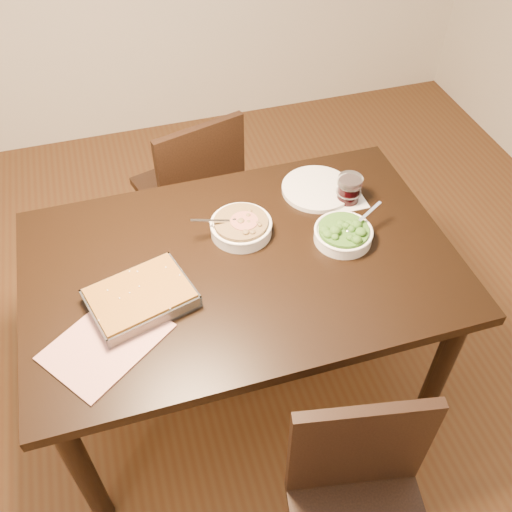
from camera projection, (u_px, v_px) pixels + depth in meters
The scene contains 11 objects.
ground at pixel (244, 382), 2.40m from camera, with size 4.00×4.00×0.00m, color #4C2B15.
table at pixel (241, 280), 1.93m from camera, with size 1.40×0.90×0.75m.
magazine_a at pixel (107, 342), 1.63m from camera, with size 0.33×0.24×0.01m, color #AD3831.
coaster at pixel (347, 200), 2.06m from camera, with size 0.12×0.12×0.00m, color white.
stew_bowl at pixel (241, 226), 1.93m from camera, with size 0.23×0.21×0.08m.
broccoli_bowl at pixel (343, 233), 1.91m from camera, with size 0.22×0.20×0.08m.
baking_dish at pixel (141, 298), 1.71m from camera, with size 0.35×0.29×0.05m.
wine_tumbler at pixel (349, 188), 2.02m from camera, with size 0.09×0.09×0.10m.
dinner_plate at pixel (317, 189), 2.10m from camera, with size 0.26×0.26×0.02m, color silver.
chair_near at pixel (360, 507), 1.59m from camera, with size 0.45×0.45×0.83m.
chair_far at pixel (193, 187), 2.55m from camera, with size 0.49×0.49×0.85m.
Camera 1 is at (-0.32, -1.23, 2.10)m, focal length 40.00 mm.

